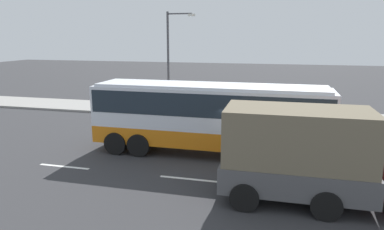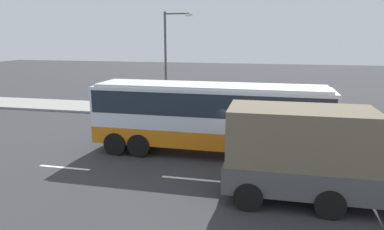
% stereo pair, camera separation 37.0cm
% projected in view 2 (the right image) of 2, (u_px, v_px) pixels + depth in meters
% --- Properties ---
extents(ground_plane, '(120.00, 120.00, 0.00)m').
position_uv_depth(ground_plane, '(249.00, 159.00, 16.37)').
color(ground_plane, '#333335').
extents(sidewalk_curb, '(80.00, 4.00, 0.15)m').
position_uv_depth(sidewalk_curb, '(258.00, 115.00, 25.41)').
color(sidewalk_curb, gray).
rests_on(sidewalk_curb, ground_plane).
extents(lane_centreline, '(31.73, 0.16, 0.01)m').
position_uv_depth(lane_centreline, '(272.00, 186.00, 13.40)').
color(lane_centreline, white).
rests_on(lane_centreline, ground_plane).
extents(coach_bus, '(11.16, 2.65, 3.40)m').
position_uv_depth(coach_bus, '(209.00, 112.00, 16.66)').
color(coach_bus, orange).
rests_on(coach_bus, ground_plane).
extents(cargo_truck, '(7.26, 2.68, 3.27)m').
position_uv_depth(cargo_truck, '(326.00, 155.00, 11.80)').
color(cargo_truck, red).
rests_on(cargo_truck, ground_plane).
extents(pedestrian_near_curb, '(0.32, 0.32, 1.78)m').
position_uv_depth(pedestrian_near_curb, '(317.00, 103.00, 23.89)').
color(pedestrian_near_curb, '#38334C').
rests_on(pedestrian_near_curb, sidewalk_curb).
extents(street_lamp, '(2.05, 0.24, 7.12)m').
position_uv_depth(street_lamp, '(168.00, 56.00, 24.71)').
color(street_lamp, '#47474C').
rests_on(street_lamp, sidewalk_curb).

